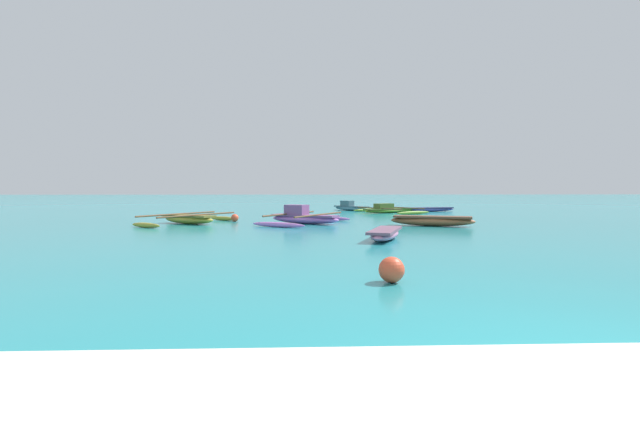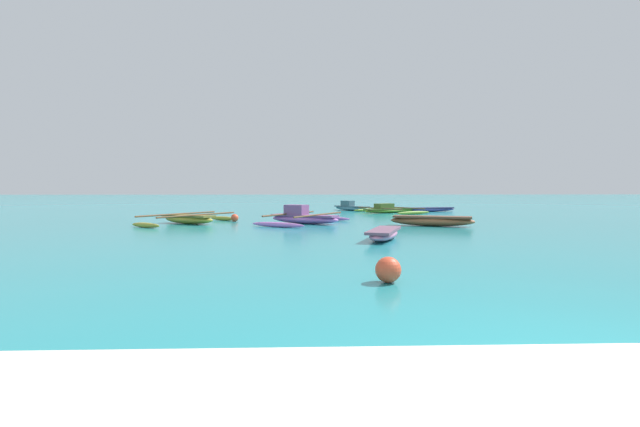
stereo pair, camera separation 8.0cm
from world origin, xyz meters
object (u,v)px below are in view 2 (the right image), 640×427
(moored_boat_2, at_px, (189,219))
(moored_boat_5, at_px, (351,207))
(moored_boat_1, at_px, (428,209))
(moored_boat_6, at_px, (303,217))
(mooring_buoy_0, at_px, (388,270))
(mooring_buoy_1, at_px, (235,218))
(moored_boat_4, at_px, (432,220))
(moored_boat_0, at_px, (384,234))
(moored_boat_3, at_px, (389,210))

(moored_boat_2, distance_m, moored_boat_5, 13.98)
(moored_boat_1, bearing_deg, moored_boat_6, -143.26)
(moored_boat_1, distance_m, moored_boat_5, 5.30)
(moored_boat_5, relative_size, mooring_buoy_0, 6.63)
(mooring_buoy_0, height_order, mooring_buoy_1, mooring_buoy_0)
(mooring_buoy_0, bearing_deg, moored_boat_6, 96.82)
(moored_boat_4, bearing_deg, moored_boat_6, -175.35)
(moored_boat_4, bearing_deg, mooring_buoy_0, -89.61)
(moored_boat_6, xyz_separation_m, mooring_buoy_0, (1.43, -11.92, -0.06))
(moored_boat_6, height_order, mooring_buoy_0, moored_boat_6)
(moored_boat_4, height_order, mooring_buoy_1, moored_boat_4)
(moored_boat_0, height_order, moored_boat_2, moored_boat_2)
(moored_boat_0, height_order, moored_boat_4, moored_boat_4)
(moored_boat_4, relative_size, moored_boat_5, 1.23)
(moored_boat_6, bearing_deg, moored_boat_2, -149.68)
(moored_boat_0, distance_m, moored_boat_3, 14.70)
(moored_boat_5, bearing_deg, moored_boat_1, 31.34)
(moored_boat_2, bearing_deg, moored_boat_0, -7.51)
(moored_boat_3, xyz_separation_m, moored_boat_5, (-2.14, 2.98, 0.04))
(moored_boat_1, xyz_separation_m, mooring_buoy_1, (-11.49, -8.39, 0.01))
(moored_boat_0, xyz_separation_m, moored_boat_6, (-2.43, 6.07, 0.09))
(moored_boat_2, relative_size, moored_boat_5, 1.71)
(moored_boat_3, xyz_separation_m, mooring_buoy_1, (-8.60, -7.09, -0.03))
(moored_boat_3, xyz_separation_m, moored_boat_6, (-5.42, -8.32, 0.07))
(moored_boat_6, bearing_deg, moored_boat_5, 104.15)
(moored_boat_1, relative_size, moored_boat_3, 0.76)
(moored_boat_0, bearing_deg, moored_boat_3, 8.60)
(moored_boat_4, xyz_separation_m, mooring_buoy_1, (-8.41, 2.71, -0.06))
(moored_boat_2, height_order, mooring_buoy_1, moored_boat_2)
(moored_boat_0, xyz_separation_m, moored_boat_5, (0.85, 17.37, 0.07))
(moored_boat_1, height_order, moored_boat_6, moored_boat_6)
(moored_boat_4, height_order, moored_boat_6, moored_boat_6)
(moored_boat_2, bearing_deg, moored_boat_4, 23.59)
(mooring_buoy_1, bearing_deg, moored_boat_6, -21.10)
(moored_boat_1, bearing_deg, mooring_buoy_0, -120.15)
(moored_boat_1, relative_size, mooring_buoy_1, 11.22)
(moored_boat_6, bearing_deg, mooring_buoy_0, -52.82)
(moored_boat_5, bearing_deg, moored_boat_0, -42.97)
(moored_boat_2, height_order, mooring_buoy_0, moored_boat_2)
(moored_boat_3, height_order, mooring_buoy_1, moored_boat_3)
(mooring_buoy_0, bearing_deg, moored_boat_3, 78.83)
(moored_boat_3, relative_size, moored_boat_5, 1.83)
(moored_boat_3, distance_m, moored_boat_6, 9.93)
(mooring_buoy_1, bearing_deg, moored_boat_2, -145.55)
(mooring_buoy_0, xyz_separation_m, mooring_buoy_1, (-4.60, 13.15, -0.04))
(moored_boat_4, xyz_separation_m, mooring_buoy_0, (-3.81, -10.44, -0.02))
(moored_boat_0, xyz_separation_m, moored_boat_4, (2.80, 4.59, 0.05))
(moored_boat_0, bearing_deg, mooring_buoy_0, -169.45)
(moored_boat_5, distance_m, moored_boat_6, 11.76)
(moored_boat_0, relative_size, moored_boat_3, 0.52)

